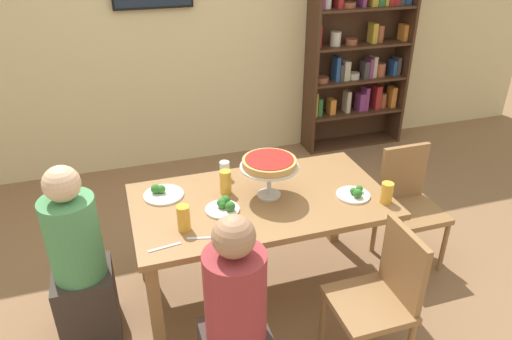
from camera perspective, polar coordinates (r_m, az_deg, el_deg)
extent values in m
plane|color=#846042|center=(3.41, 0.53, -14.05)|extent=(12.00, 12.00, 0.00)
cube|color=beige|center=(4.75, -8.09, 17.08)|extent=(8.00, 0.12, 2.80)
cube|color=olive|center=(2.98, 0.59, -3.75)|extent=(1.58, 0.87, 0.04)
cube|color=olive|center=(2.81, -11.81, -16.48)|extent=(0.07, 0.07, 0.70)
cube|color=olive|center=(3.19, 15.54, -10.56)|extent=(0.07, 0.07, 0.70)
cube|color=olive|center=(3.39, -13.43, -7.73)|extent=(0.07, 0.07, 0.70)
cube|color=olive|center=(3.72, 9.49, -3.79)|extent=(0.07, 0.07, 0.70)
cube|color=#422819|center=(4.96, 6.74, 14.06)|extent=(0.03, 0.30, 2.20)
cube|color=#422819|center=(5.47, 17.38, 14.37)|extent=(0.03, 0.30, 2.20)
cube|color=#422819|center=(5.31, 11.57, 14.66)|extent=(1.10, 0.02, 2.20)
cube|color=#422819|center=(5.55, 11.18, 3.33)|extent=(1.04, 0.28, 0.02)
cube|color=#422819|center=(5.41, 11.54, 6.86)|extent=(1.04, 0.28, 0.02)
cube|color=#422819|center=(5.29, 11.92, 10.56)|extent=(1.04, 0.28, 0.02)
cube|color=#422819|center=(5.19, 12.33, 14.41)|extent=(1.04, 0.28, 0.02)
cube|color=#422819|center=(5.12, 12.77, 18.39)|extent=(1.04, 0.28, 0.02)
cube|color=#B7932D|center=(5.15, 6.95, 7.83)|extent=(0.04, 0.13, 0.26)
cube|color=#2D6B38|center=(5.18, 7.44, 7.54)|extent=(0.05, 0.13, 0.19)
cube|color=orange|center=(5.25, 8.96, 7.54)|extent=(0.06, 0.11, 0.16)
cube|color=#B2A88E|center=(5.32, 10.77, 8.08)|extent=(0.05, 0.12, 0.24)
cube|color=#7A3370|center=(5.40, 12.29, 8.01)|extent=(0.06, 0.13, 0.20)
cube|color=#7A3370|center=(5.42, 12.85, 8.36)|extent=(0.04, 0.13, 0.26)
cube|color=maroon|center=(5.49, 14.14, 8.47)|extent=(0.06, 0.13, 0.26)
cylinder|color=brown|center=(5.55, 14.84, 8.05)|extent=(0.09, 0.09, 0.16)
cube|color=orange|center=(5.59, 15.86, 8.46)|extent=(0.06, 0.13, 0.23)
cylinder|color=brown|center=(5.09, 7.75, 10.68)|extent=(0.16, 0.16, 0.05)
cube|color=navy|center=(5.13, 9.52, 11.86)|extent=(0.04, 0.13, 0.25)
cube|color=#3D3838|center=(5.16, 9.98, 11.47)|extent=(0.04, 0.13, 0.17)
cube|color=#B2A88E|center=(5.18, 10.58, 11.65)|extent=(0.06, 0.13, 0.20)
cylinder|color=beige|center=(5.25, 11.53, 10.99)|extent=(0.13, 0.13, 0.06)
cube|color=#3D3838|center=(5.30, 12.81, 11.65)|extent=(0.06, 0.13, 0.18)
cube|color=#7A3370|center=(5.32, 13.34, 11.81)|extent=(0.04, 0.13, 0.21)
cube|color=#B2A88E|center=(5.34, 13.80, 11.92)|extent=(0.04, 0.11, 0.22)
cylinder|color=brown|center=(5.40, 14.56, 11.54)|extent=(0.12, 0.12, 0.14)
cube|color=navy|center=(5.47, 15.96, 11.71)|extent=(0.04, 0.13, 0.16)
cube|color=#3D3838|center=(5.50, 16.41, 11.87)|extent=(0.04, 0.13, 0.19)
cube|color=maroon|center=(4.95, 7.43, 15.59)|extent=(0.04, 0.10, 0.22)
cylinder|color=beige|center=(5.04, 9.47, 15.22)|extent=(0.11, 0.11, 0.14)
cylinder|color=brown|center=(5.13, 11.33, 14.82)|extent=(0.12, 0.12, 0.06)
cube|color=#B7932D|center=(5.23, 13.76, 15.63)|extent=(0.05, 0.12, 0.20)
cylinder|color=brown|center=(5.28, 14.53, 15.48)|extent=(0.09, 0.09, 0.17)
cube|color=orange|center=(5.43, 17.14, 15.45)|extent=(0.04, 0.13, 0.17)
cylinder|color=brown|center=(5.03, 10.95, 18.82)|extent=(0.15, 0.15, 0.05)
cube|color=#382D28|center=(3.17, -19.46, -14.61)|extent=(0.34, 0.34, 0.45)
cylinder|color=#4C935B|center=(2.88, -20.96, -7.60)|extent=(0.30, 0.30, 0.50)
sphere|color=beige|center=(2.70, -22.21, -1.54)|extent=(0.20, 0.20, 0.20)
cylinder|color=#993338|center=(2.34, -2.48, -14.89)|extent=(0.30, 0.30, 0.50)
sphere|color=#A87A5B|center=(2.11, -2.68, -7.95)|extent=(0.20, 0.20, 0.20)
cube|color=olive|center=(2.76, 13.29, -15.34)|extent=(0.40, 0.40, 0.04)
cube|color=olive|center=(2.69, 17.20, -10.72)|extent=(0.04, 0.36, 0.42)
cylinder|color=olive|center=(2.95, 7.97, -17.21)|extent=(0.04, 0.04, 0.41)
cylinder|color=olive|center=(3.09, 14.08, -15.46)|extent=(0.04, 0.04, 0.41)
cube|color=olive|center=(3.58, 18.22, -4.81)|extent=(0.40, 0.40, 0.04)
cube|color=olive|center=(3.59, 17.18, -0.26)|extent=(0.36, 0.04, 0.42)
cylinder|color=olive|center=(3.69, 21.47, -8.61)|extent=(0.04, 0.04, 0.41)
cylinder|color=olive|center=(3.50, 16.89, -9.91)|extent=(0.04, 0.04, 0.41)
cylinder|color=olive|center=(3.91, 18.43, -5.79)|extent=(0.04, 0.04, 0.41)
cylinder|color=olive|center=(3.73, 13.99, -6.85)|extent=(0.04, 0.04, 0.41)
cylinder|color=silver|center=(3.00, 1.54, -2.94)|extent=(0.15, 0.15, 0.01)
cylinder|color=silver|center=(2.95, 1.57, -1.27)|extent=(0.03, 0.03, 0.19)
cylinder|color=silver|center=(2.90, 1.60, 0.42)|extent=(0.36, 0.36, 0.01)
cylinder|color=tan|center=(2.89, 1.60, 0.88)|extent=(0.33, 0.33, 0.04)
cylinder|color=maroon|center=(2.88, 1.61, 1.30)|extent=(0.30, 0.30, 0.00)
cylinder|color=white|center=(3.05, 11.51, -2.95)|extent=(0.21, 0.21, 0.01)
sphere|color=#2D7028|center=(3.04, 11.54, -2.45)|extent=(0.04, 0.04, 0.04)
sphere|color=#2D7028|center=(3.02, 12.15, -2.77)|extent=(0.04, 0.04, 0.04)
sphere|color=#2D7028|center=(3.00, 12.04, -2.74)|extent=(0.06, 0.06, 0.06)
sphere|color=#2D7028|center=(3.07, 12.24, -2.19)|extent=(0.04, 0.04, 0.04)
cylinder|color=white|center=(3.05, -10.97, -2.94)|extent=(0.25, 0.25, 0.01)
sphere|color=#2D7028|center=(3.05, -11.90, -2.21)|extent=(0.06, 0.06, 0.06)
sphere|color=#2D7028|center=(3.05, -11.85, -2.22)|extent=(0.06, 0.06, 0.06)
sphere|color=#2D7028|center=(3.04, -11.26, -2.26)|extent=(0.05, 0.05, 0.05)
cylinder|color=white|center=(2.86, -4.04, -4.71)|extent=(0.21, 0.21, 0.01)
sphere|color=#2D7028|center=(2.85, -4.14, -3.93)|extent=(0.06, 0.06, 0.06)
sphere|color=#2D7028|center=(2.84, -4.06, -4.19)|extent=(0.05, 0.05, 0.05)
sphere|color=#2D7028|center=(2.87, -3.67, -3.61)|extent=(0.06, 0.06, 0.06)
sphere|color=#2D7028|center=(2.81, -3.10, -4.34)|extent=(0.06, 0.06, 0.06)
cylinder|color=gold|center=(2.68, -8.63, -5.69)|extent=(0.07, 0.07, 0.15)
cylinder|color=gold|center=(3.00, -3.66, -1.44)|extent=(0.07, 0.07, 0.15)
cylinder|color=gold|center=(3.01, 15.35, -2.63)|extent=(0.07, 0.07, 0.13)
cylinder|color=white|center=(3.17, -3.76, 0.01)|extent=(0.07, 0.07, 0.12)
cube|color=silver|center=(2.60, -10.84, -9.04)|extent=(0.18, 0.04, 0.00)
cube|color=silver|center=(2.64, -6.31, -8.06)|extent=(0.18, 0.06, 0.00)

